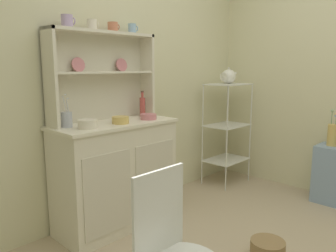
% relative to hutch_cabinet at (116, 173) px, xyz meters
% --- Properties ---
extents(wall_back, '(3.84, 0.05, 2.50)m').
position_rel_hutch_cabinet_xyz_m(wall_back, '(0.30, 0.26, 0.81)').
color(wall_back, beige).
rests_on(wall_back, ground).
extents(hutch_cabinet, '(1.01, 0.45, 0.86)m').
position_rel_hutch_cabinet_xyz_m(hutch_cabinet, '(0.00, 0.00, 0.00)').
color(hutch_cabinet, silver).
rests_on(hutch_cabinet, ground).
extents(hutch_shelf_unit, '(0.94, 0.18, 0.71)m').
position_rel_hutch_cabinet_xyz_m(hutch_shelf_unit, '(0.00, 0.16, 0.83)').
color(hutch_shelf_unit, beige).
rests_on(hutch_shelf_unit, hutch_cabinet).
extents(bakers_rack, '(0.48, 0.34, 1.12)m').
position_rel_hutch_cabinet_xyz_m(bakers_rack, '(1.50, -0.05, 0.25)').
color(bakers_rack, silver).
rests_on(bakers_rack, ground).
extents(wire_chair, '(0.36, 0.36, 0.85)m').
position_rel_hutch_cabinet_xyz_m(wire_chair, '(-0.60, -1.18, 0.07)').
color(wire_chair, white).
rests_on(wire_chair, ground).
extents(floor_basket, '(0.23, 0.23, 0.14)m').
position_rel_hutch_cabinet_xyz_m(floor_basket, '(0.39, -1.15, -0.38)').
color(floor_basket, '#93754C').
rests_on(floor_basket, ground).
extents(cup_lilac_0, '(0.10, 0.08, 0.09)m').
position_rel_hutch_cabinet_xyz_m(cup_lilac_0, '(-0.30, 0.12, 1.17)').
color(cup_lilac_0, '#B79ECC').
rests_on(cup_lilac_0, hutch_shelf_unit).
extents(cup_cream_1, '(0.09, 0.08, 0.08)m').
position_rel_hutch_cabinet_xyz_m(cup_cream_1, '(-0.09, 0.12, 1.17)').
color(cup_cream_1, silver).
rests_on(cup_cream_1, hutch_shelf_unit).
extents(cup_terracotta_2, '(0.10, 0.08, 0.08)m').
position_rel_hutch_cabinet_xyz_m(cup_terracotta_2, '(0.10, 0.12, 1.17)').
color(cup_terracotta_2, '#C67556').
rests_on(cup_terracotta_2, hutch_shelf_unit).
extents(cup_sky_3, '(0.08, 0.07, 0.08)m').
position_rel_hutch_cabinet_xyz_m(cup_sky_3, '(0.30, 0.12, 1.17)').
color(cup_sky_3, '#8EB2D1').
rests_on(cup_sky_3, hutch_shelf_unit).
extents(bowl_mixing_large, '(0.14, 0.14, 0.06)m').
position_rel_hutch_cabinet_xyz_m(bowl_mixing_large, '(-0.29, -0.07, 0.45)').
color(bowl_mixing_large, silver).
rests_on(bowl_mixing_large, hutch_cabinet).
extents(bowl_floral_medium, '(0.13, 0.13, 0.05)m').
position_rel_hutch_cabinet_xyz_m(bowl_floral_medium, '(-0.00, -0.07, 0.45)').
color(bowl_floral_medium, '#DBB760').
rests_on(bowl_floral_medium, hutch_cabinet).
extents(bowl_cream_small, '(0.14, 0.14, 0.05)m').
position_rel_hutch_cabinet_xyz_m(bowl_cream_small, '(0.29, -0.07, 0.44)').
color(bowl_cream_small, '#D17A84').
rests_on(bowl_cream_small, hutch_cabinet).
extents(jam_bottle, '(0.05, 0.05, 0.23)m').
position_rel_hutch_cabinet_xyz_m(jam_bottle, '(0.37, 0.09, 0.51)').
color(jam_bottle, '#B74C47').
rests_on(jam_bottle, hutch_cabinet).
extents(utensil_jar, '(0.08, 0.08, 0.24)m').
position_rel_hutch_cabinet_xyz_m(utensil_jar, '(-0.37, 0.08, 0.48)').
color(utensil_jar, '#B2B7C6').
rests_on(utensil_jar, hutch_cabinet).
extents(porcelain_teapot, '(0.24, 0.15, 0.18)m').
position_rel_hutch_cabinet_xyz_m(porcelain_teapot, '(1.50, -0.05, 0.75)').
color(porcelain_teapot, white).
rests_on(porcelain_teapot, bakers_rack).
extents(flower_vase, '(0.09, 0.09, 0.35)m').
position_rel_hutch_cabinet_xyz_m(flower_vase, '(1.74, -1.08, 0.22)').
color(flower_vase, '#DBB760').
rests_on(flower_vase, side_shelf_blue).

